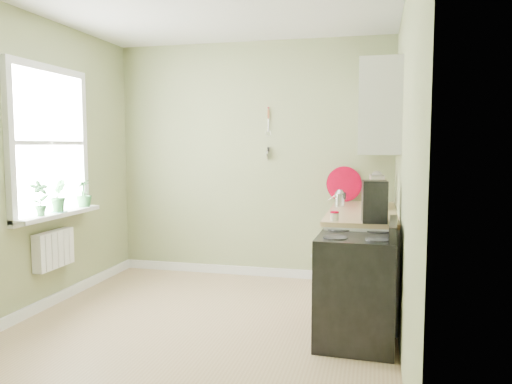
% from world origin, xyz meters
% --- Properties ---
extents(floor, '(3.20, 3.60, 0.02)m').
position_xyz_m(floor, '(0.00, 0.00, -0.01)').
color(floor, tan).
rests_on(floor, ground).
extents(wall_back, '(3.20, 0.02, 2.70)m').
position_xyz_m(wall_back, '(0.00, 1.81, 1.35)').
color(wall_back, '#919968').
rests_on(wall_back, floor).
extents(wall_left, '(0.02, 3.60, 2.70)m').
position_xyz_m(wall_left, '(-1.61, 0.00, 1.35)').
color(wall_left, '#919968').
rests_on(wall_left, floor).
extents(wall_right, '(0.02, 3.60, 2.70)m').
position_xyz_m(wall_right, '(1.61, 0.00, 1.35)').
color(wall_right, '#919968').
rests_on(wall_right, floor).
extents(base_cabinets, '(0.60, 1.60, 0.87)m').
position_xyz_m(base_cabinets, '(1.30, 1.00, 0.43)').
color(base_cabinets, silver).
rests_on(base_cabinets, floor).
extents(countertop, '(0.64, 1.60, 0.04)m').
position_xyz_m(countertop, '(1.29, 1.00, 0.89)').
color(countertop, tan).
rests_on(countertop, base_cabinets).
extents(upper_cabinets, '(0.35, 1.40, 0.80)m').
position_xyz_m(upper_cabinets, '(1.43, 1.10, 1.85)').
color(upper_cabinets, silver).
rests_on(upper_cabinets, wall_right).
extents(window, '(0.06, 1.14, 1.44)m').
position_xyz_m(window, '(-1.58, 0.30, 1.55)').
color(window, white).
rests_on(window, wall_left).
extents(window_sill, '(0.18, 1.14, 0.04)m').
position_xyz_m(window_sill, '(-1.51, 0.30, 0.88)').
color(window_sill, white).
rests_on(window_sill, wall_left).
extents(radiator, '(0.12, 0.50, 0.35)m').
position_xyz_m(radiator, '(-1.54, 0.25, 0.55)').
color(radiator, white).
rests_on(radiator, wall_left).
extents(wall_utensils, '(0.02, 0.14, 0.58)m').
position_xyz_m(wall_utensils, '(0.20, 1.78, 1.56)').
color(wall_utensils, tan).
rests_on(wall_utensils, wall_back).
extents(stove, '(0.63, 0.71, 0.96)m').
position_xyz_m(stove, '(1.28, 0.05, 0.43)').
color(stove, black).
rests_on(stove, floor).
extents(stand_mixer, '(0.20, 0.32, 0.36)m').
position_xyz_m(stand_mixer, '(1.41, 1.23, 1.06)').
color(stand_mixer, '#B2B2B7').
rests_on(stand_mixer, countertop).
extents(kettle, '(0.17, 0.10, 0.17)m').
position_xyz_m(kettle, '(1.05, 1.28, 1.00)').
color(kettle, silver).
rests_on(kettle, countertop).
extents(coffee_maker, '(0.21, 0.23, 0.34)m').
position_xyz_m(coffee_maker, '(1.39, 0.30, 1.07)').
color(coffee_maker, black).
rests_on(coffee_maker, countertop).
extents(red_tray, '(0.39, 0.17, 0.39)m').
position_xyz_m(red_tray, '(1.07, 1.72, 1.10)').
color(red_tray, '#B90020').
rests_on(red_tray, countertop).
extents(jar, '(0.07, 0.07, 0.08)m').
position_xyz_m(jar, '(1.08, 0.30, 0.95)').
color(jar, beige).
rests_on(jar, countertop).
extents(plant_a, '(0.19, 0.20, 0.32)m').
position_xyz_m(plant_a, '(-1.50, 0.03, 1.06)').
color(plant_a, '#316E37').
rests_on(plant_a, window_sill).
extents(plant_b, '(0.21, 0.22, 0.31)m').
position_xyz_m(plant_b, '(-1.50, 0.29, 1.06)').
color(plant_b, '#316E37').
rests_on(plant_b, window_sill).
extents(plant_c, '(0.16, 0.16, 0.28)m').
position_xyz_m(plant_c, '(-1.50, 0.72, 1.04)').
color(plant_c, '#316E37').
rests_on(plant_c, window_sill).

